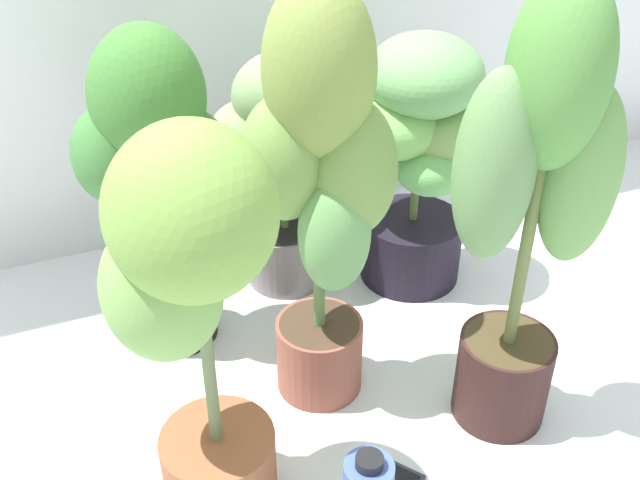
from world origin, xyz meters
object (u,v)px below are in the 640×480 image
Objects in this scene: potted_plant_front_right at (532,205)px; potted_plant_front_left at (191,296)px; potted_plant_center at (322,181)px; potted_plant_back_center at (282,159)px; potted_plant_back_right at (420,147)px; potted_plant_back_left at (154,165)px.

potted_plant_front_right is 0.64m from potted_plant_front_left.
potted_plant_center is (-0.33, 0.22, 0.01)m from potted_plant_front_right.
potted_plant_back_center is at bearing 81.41° from potted_plant_center.
potted_plant_front_left is at bearing 178.19° from potted_plant_front_right.
potted_plant_front_right reaches higher than potted_plant_front_left.
potted_plant_front_right is at bearing -97.40° from potted_plant_back_right.
potted_plant_back_left is at bearing 85.40° from potted_plant_front_left.
potted_plant_center reaches higher than potted_plant_back_left.
potted_plant_front_left is 0.51m from potted_plant_back_left.
potted_plant_center reaches higher than potted_plant_front_left.
potted_plant_center is 1.36× the size of potted_plant_back_right.
potted_plant_back_right reaches higher than potted_plant_back_center.
potted_plant_front_right is at bearing -67.86° from potted_plant_back_center.
potted_plant_back_center is 0.82× the size of potted_plant_back_left.
potted_plant_back_center is at bearing 19.22° from potted_plant_back_left.
potted_plant_back_right is (0.07, 0.53, -0.13)m from potted_plant_front_right.
potted_plant_back_center is (-0.33, 0.11, -0.02)m from potted_plant_back_right.
potted_plant_back_center is at bearing 161.40° from potted_plant_back_right.
potted_plant_back_center is at bearing 112.14° from potted_plant_front_right.
potted_plant_front_left reaches higher than potted_plant_back_right.
potted_plant_front_left is at bearing -144.01° from potted_plant_back_right.
potted_plant_back_left is (-0.33, -0.12, 0.11)m from potted_plant_back_center.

